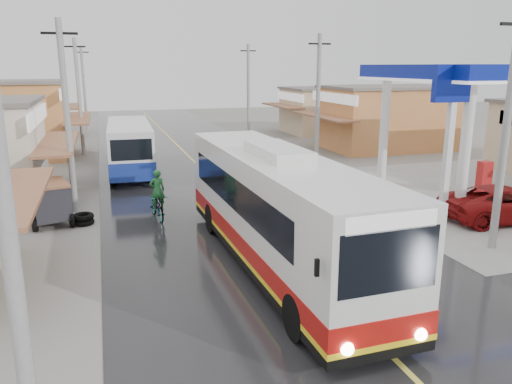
# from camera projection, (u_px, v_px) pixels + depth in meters

# --- Properties ---
(ground) EXTENTS (120.00, 120.00, 0.00)m
(ground) POSITION_uv_depth(u_px,v_px,m) (305.00, 272.00, 15.33)
(ground) COLOR slate
(ground) RESTS_ON ground
(road) EXTENTS (12.00, 90.00, 0.02)m
(road) POSITION_uv_depth(u_px,v_px,m) (206.00, 174.00, 29.21)
(road) COLOR black
(road) RESTS_ON ground
(centre_line) EXTENTS (0.15, 90.00, 0.01)m
(centre_line) POSITION_uv_depth(u_px,v_px,m) (206.00, 173.00, 29.21)
(centre_line) COLOR #D8CC4C
(centre_line) RESTS_ON road
(shopfronts_right) EXTENTS (11.00, 44.00, 4.80)m
(shopfronts_right) POSITION_uv_depth(u_px,v_px,m) (455.00, 168.00, 30.74)
(shopfronts_right) COLOR #B4B09E
(shopfronts_right) RESTS_ON ground
(utility_poles_left) EXTENTS (1.60, 50.00, 8.00)m
(utility_poles_left) POSITION_uv_depth(u_px,v_px,m) (81.00, 178.00, 28.13)
(utility_poles_left) COLOR gray
(utility_poles_left) RESTS_ON ground
(utility_poles_right) EXTENTS (1.60, 36.00, 8.00)m
(utility_poles_right) POSITION_uv_depth(u_px,v_px,m) (316.00, 167.00, 31.22)
(utility_poles_right) COLOR gray
(utility_poles_right) RESTS_ON ground
(coach_bus) EXTENTS (3.04, 12.27, 3.81)m
(coach_bus) POSITION_uv_depth(u_px,v_px,m) (276.00, 210.00, 15.36)
(coach_bus) COLOR silver
(coach_bus) RESTS_ON road
(second_bus) EXTENTS (2.68, 8.86, 2.91)m
(second_bus) POSITION_uv_depth(u_px,v_px,m) (130.00, 146.00, 29.12)
(second_bus) COLOR silver
(second_bus) RESTS_ON road
(jeepney) EXTENTS (5.34, 2.75, 1.44)m
(jeepney) POSITION_uv_depth(u_px,v_px,m) (505.00, 203.00, 20.24)
(jeepney) COLOR maroon
(jeepney) RESTS_ON ground
(cyclist) EXTENTS (0.91, 2.02, 2.11)m
(cyclist) POSITION_uv_depth(u_px,v_px,m) (157.00, 203.00, 20.45)
(cyclist) COLOR black
(cyclist) RESTS_ON ground
(tricycle_near) EXTENTS (1.95, 2.34, 1.72)m
(tricycle_near) POSITION_uv_depth(u_px,v_px,m) (49.00, 200.00, 19.72)
(tricycle_near) COLOR #26262D
(tricycle_near) RESTS_ON ground
(tricycle_far) EXTENTS (1.44, 2.07, 1.58)m
(tricycle_far) POSITION_uv_depth(u_px,v_px,m) (26.00, 191.00, 21.59)
(tricycle_far) COLOR #26262D
(tricycle_far) RESTS_ON ground
(tyre_stack) EXTENTS (0.85, 0.85, 0.44)m
(tyre_stack) POSITION_uv_depth(u_px,v_px,m) (83.00, 219.00, 19.86)
(tyre_stack) COLOR black
(tyre_stack) RESTS_ON ground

